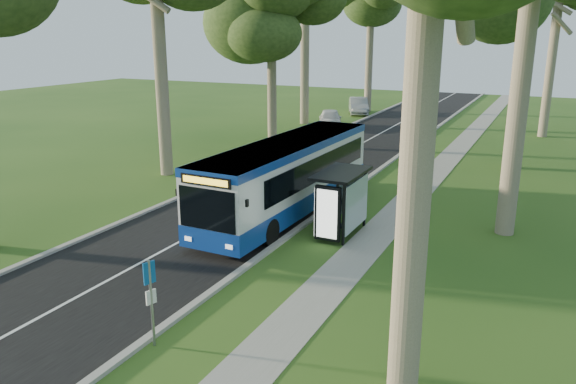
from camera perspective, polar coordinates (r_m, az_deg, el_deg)
name	(u,v)px	position (r m, az deg, el deg)	size (l,w,h in m)	color
ground	(266,254)	(20.30, -2.22, -6.28)	(120.00, 120.00, 0.00)	#285019
road	(295,179)	(30.29, 0.74, 1.28)	(7.00, 100.00, 0.02)	black
kerb_east	(357,186)	(29.03, 7.02, 0.61)	(0.25, 100.00, 0.12)	#9E9B93
kerb_west	(239,172)	(31.87, -4.98, 2.05)	(0.25, 100.00, 0.12)	#9E9B93
centre_line	(295,179)	(30.29, 0.74, 1.30)	(0.12, 100.00, 0.01)	white
footpath	(415,194)	(28.28, 12.77, -0.19)	(1.50, 100.00, 0.02)	gray
bus	(288,177)	(24.16, 0.00, 1.52)	(2.86, 12.14, 3.20)	silver
bus_stop_sign	(151,293)	(14.49, -13.77, -9.91)	(0.14, 0.32, 2.33)	gray
bus_shelter	(341,193)	(21.47, 5.37, -0.12)	(1.59, 2.92, 2.50)	black
litter_bin	(333,209)	(23.52, 4.61, -1.74)	(0.62, 0.62, 1.09)	black
car_white	(330,119)	(46.98, 4.31, 7.43)	(1.82, 4.52, 1.54)	silver
car_silver	(359,106)	(55.56, 7.18, 8.68)	(1.67, 4.79, 1.58)	#989A9F
tree_west_c	(271,2)	(38.97, -1.71, 18.73)	(5.20, 5.20, 12.91)	#7A6B56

